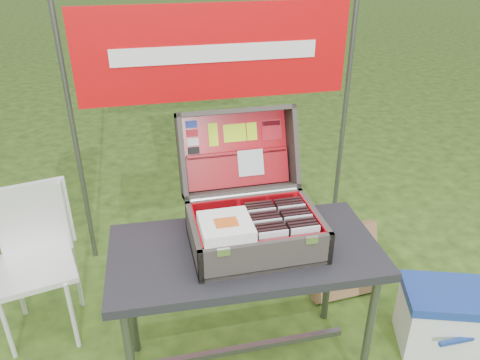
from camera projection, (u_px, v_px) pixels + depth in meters
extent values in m
cube|color=black|center=(245.00, 252.00, 2.00)|extent=(1.17, 0.62, 0.04)
cylinder|color=#59595B|center=(369.00, 332.00, 2.08)|extent=(0.04, 0.04, 0.68)
cylinder|color=#59595B|center=(130.00, 299.00, 2.26)|extent=(0.04, 0.04, 0.68)
cylinder|color=#59595B|center=(329.00, 269.00, 2.47)|extent=(0.04, 0.04, 0.68)
cube|color=#59595B|center=(244.00, 348.00, 2.27)|extent=(1.00, 0.03, 0.03)
cube|color=#3F3A35|center=(255.00, 244.00, 2.00)|extent=(0.54, 0.39, 0.02)
cube|color=#3F3A35|center=(267.00, 258.00, 1.81)|extent=(0.54, 0.02, 0.15)
cube|color=#3F3A35|center=(245.00, 210.00, 2.13)|extent=(0.54, 0.02, 0.15)
cube|color=#3F3A35|center=(194.00, 240.00, 1.92)|extent=(0.02, 0.39, 0.15)
cube|color=#3F3A35|center=(314.00, 224.00, 2.02)|extent=(0.02, 0.39, 0.15)
cube|color=red|center=(255.00, 241.00, 1.99)|extent=(0.50, 0.35, 0.01)
cube|color=silver|center=(223.00, 252.00, 1.74)|extent=(0.05, 0.01, 0.03)
cube|color=silver|center=(312.00, 240.00, 1.81)|extent=(0.05, 0.01, 0.03)
cylinder|color=silver|center=(245.00, 195.00, 2.11)|extent=(0.49, 0.02, 0.02)
cube|color=#3F3A35|center=(235.00, 150.00, 2.21)|extent=(0.54, 0.15, 0.37)
cube|color=#3F3A35|center=(235.00, 111.00, 2.12)|extent=(0.54, 0.14, 0.07)
cube|color=#3F3A35|center=(241.00, 190.00, 2.17)|extent=(0.54, 0.14, 0.07)
cube|color=#3F3A35|center=(181.00, 156.00, 2.10)|extent=(0.02, 0.27, 0.41)
cube|color=#3F3A35|center=(292.00, 146.00, 2.20)|extent=(0.02, 0.27, 0.41)
cube|color=red|center=(236.00, 150.00, 2.20)|extent=(0.50, 0.12, 0.32)
cube|color=red|center=(266.00, 253.00, 1.82)|extent=(0.50, 0.01, 0.12)
cube|color=red|center=(246.00, 209.00, 2.11)|extent=(0.50, 0.01, 0.12)
cube|color=red|center=(197.00, 237.00, 1.92)|extent=(0.01, 0.35, 0.12)
cube|color=red|center=(311.00, 222.00, 2.02)|extent=(0.01, 0.35, 0.12)
cube|color=maroon|center=(238.00, 170.00, 2.19)|extent=(0.48, 0.08, 0.16)
cube|color=maroon|center=(237.00, 153.00, 2.17)|extent=(0.47, 0.03, 0.03)
cube|color=silver|center=(251.00, 163.00, 2.18)|extent=(0.12, 0.05, 0.12)
cube|color=#1933B2|center=(191.00, 124.00, 2.13)|extent=(0.05, 0.01, 0.03)
cube|color=#B2101D|center=(192.00, 133.00, 2.14)|extent=(0.05, 0.01, 0.03)
cube|color=white|center=(193.00, 142.00, 2.14)|extent=(0.05, 0.01, 0.03)
cube|color=black|center=(194.00, 151.00, 2.15)|extent=(0.05, 0.01, 0.03)
cube|color=#BBF111|center=(213.00, 135.00, 2.16)|extent=(0.04, 0.04, 0.10)
cube|color=#BBF111|center=(235.00, 133.00, 2.18)|extent=(0.11, 0.03, 0.08)
cube|color=#BBF111|center=(252.00, 131.00, 2.20)|extent=(0.05, 0.03, 0.08)
cube|color=#B2101D|center=(272.00, 130.00, 2.21)|extent=(0.10, 0.04, 0.09)
cube|color=black|center=(271.00, 123.00, 2.21)|extent=(0.09, 0.01, 0.02)
cube|color=silver|center=(273.00, 246.00, 1.84)|extent=(0.12, 0.01, 0.14)
cube|color=black|center=(272.00, 243.00, 1.86)|extent=(0.12, 0.01, 0.14)
cube|color=black|center=(270.00, 240.00, 1.88)|extent=(0.12, 0.01, 0.14)
cube|color=black|center=(269.00, 237.00, 1.90)|extent=(0.12, 0.01, 0.14)
cube|color=silver|center=(267.00, 234.00, 1.91)|extent=(0.12, 0.01, 0.14)
cube|color=black|center=(266.00, 231.00, 1.93)|extent=(0.12, 0.01, 0.14)
cube|color=black|center=(264.00, 229.00, 1.95)|extent=(0.12, 0.01, 0.14)
cube|color=black|center=(263.00, 226.00, 1.97)|extent=(0.12, 0.01, 0.14)
cube|color=silver|center=(262.00, 223.00, 1.99)|extent=(0.12, 0.01, 0.14)
cube|color=black|center=(260.00, 221.00, 2.01)|extent=(0.12, 0.01, 0.14)
cube|color=black|center=(259.00, 218.00, 2.02)|extent=(0.12, 0.01, 0.14)
cube|color=black|center=(258.00, 215.00, 2.04)|extent=(0.12, 0.01, 0.14)
cube|color=silver|center=(305.00, 242.00, 1.87)|extent=(0.12, 0.01, 0.14)
cube|color=black|center=(303.00, 239.00, 1.88)|extent=(0.12, 0.01, 0.14)
cube|color=black|center=(301.00, 236.00, 1.90)|extent=(0.12, 0.01, 0.14)
cube|color=black|center=(299.00, 233.00, 1.92)|extent=(0.12, 0.01, 0.14)
cube|color=silver|center=(298.00, 230.00, 1.94)|extent=(0.12, 0.01, 0.14)
cube|color=black|center=(296.00, 227.00, 1.96)|extent=(0.12, 0.01, 0.14)
cube|color=black|center=(294.00, 225.00, 1.98)|extent=(0.12, 0.01, 0.14)
cube|color=black|center=(293.00, 222.00, 2.00)|extent=(0.12, 0.01, 0.14)
cube|color=silver|center=(291.00, 219.00, 2.01)|extent=(0.12, 0.01, 0.14)
cube|color=black|center=(289.00, 217.00, 2.03)|extent=(0.12, 0.01, 0.14)
cube|color=black|center=(288.00, 214.00, 2.05)|extent=(0.12, 0.01, 0.14)
cube|color=black|center=(286.00, 212.00, 2.07)|extent=(0.12, 0.01, 0.14)
cube|color=white|center=(226.00, 230.00, 1.85)|extent=(0.20, 0.20, 0.00)
cube|color=white|center=(226.00, 229.00, 1.84)|extent=(0.20, 0.20, 0.00)
cube|color=white|center=(226.00, 228.00, 1.84)|extent=(0.20, 0.20, 0.00)
cube|color=white|center=(226.00, 227.00, 1.84)|extent=(0.20, 0.20, 0.00)
cube|color=white|center=(226.00, 226.00, 1.84)|extent=(0.20, 0.20, 0.00)
cube|color=white|center=(226.00, 225.00, 1.83)|extent=(0.20, 0.20, 0.00)
cube|color=white|center=(226.00, 224.00, 1.83)|extent=(0.20, 0.20, 0.00)
cube|color=white|center=(226.00, 223.00, 1.83)|extent=(0.20, 0.20, 0.00)
cube|color=white|center=(226.00, 222.00, 1.83)|extent=(0.20, 0.20, 0.00)
cube|color=#D85919|center=(226.00, 222.00, 1.82)|extent=(0.09, 0.07, 0.00)
cube|color=white|center=(440.00, 322.00, 2.38)|extent=(0.45, 0.39, 0.30)
cube|color=navy|center=(447.00, 295.00, 2.30)|extent=(0.48, 0.42, 0.05)
cube|color=navy|center=(462.00, 340.00, 2.23)|extent=(0.24, 0.02, 0.02)
cube|color=silver|center=(36.00, 269.00, 2.35)|extent=(0.44, 0.44, 0.03)
cube|color=silver|center=(33.00, 217.00, 2.41)|extent=(0.36, 0.11, 0.38)
cylinder|color=silver|center=(6.00, 326.00, 2.28)|extent=(0.02, 0.02, 0.41)
cylinder|color=silver|center=(73.00, 316.00, 2.34)|extent=(0.02, 0.02, 0.41)
cylinder|color=silver|center=(18.00, 285.00, 2.55)|extent=(0.02, 0.02, 0.41)
cylinder|color=silver|center=(77.00, 277.00, 2.61)|extent=(0.02, 0.02, 0.41)
cylinder|color=silver|center=(1.00, 222.00, 2.38)|extent=(0.02, 0.02, 0.38)
cylinder|color=silver|center=(65.00, 215.00, 2.44)|extent=(0.02, 0.02, 0.38)
cube|color=#987146|center=(344.00, 261.00, 2.72)|extent=(0.42, 0.21, 0.43)
cylinder|color=#59595B|center=(75.00, 137.00, 2.74)|extent=(0.03, 0.03, 1.70)
cylinder|color=#59595B|center=(344.00, 115.00, 3.08)|extent=(0.03, 0.03, 1.70)
cube|color=#BF070A|center=(216.00, 53.00, 2.69)|extent=(1.60, 0.02, 0.55)
cube|color=white|center=(216.00, 53.00, 2.68)|extent=(1.20, 0.00, 0.10)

